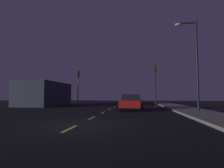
{
  "coord_description": "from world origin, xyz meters",
  "views": [
    {
      "loc": [
        2.76,
        -8.44,
        1.35
      ],
      "look_at": [
        -0.42,
        14.86,
        2.94
      ],
      "focal_mm": 28.79,
      "sensor_mm": 36.0,
      "label": 1
    }
  ],
  "objects_px": {
    "street_lamp_right": "(194,58)",
    "traffic_signal_right": "(155,78)",
    "traffic_signal_left": "(78,81)",
    "car_stopped_ahead": "(132,102)"
  },
  "relations": [
    {
      "from": "traffic_signal_left",
      "to": "car_stopped_ahead",
      "type": "height_order",
      "value": "traffic_signal_left"
    },
    {
      "from": "traffic_signal_left",
      "to": "car_stopped_ahead",
      "type": "xyz_separation_m",
      "value": [
        7.52,
        -6.36,
        -2.63
      ]
    },
    {
      "from": "traffic_signal_right",
      "to": "traffic_signal_left",
      "type": "bearing_deg",
      "value": -179.99
    },
    {
      "from": "traffic_signal_left",
      "to": "traffic_signal_right",
      "type": "xyz_separation_m",
      "value": [
        10.43,
        0.0,
        0.37
      ]
    },
    {
      "from": "car_stopped_ahead",
      "to": "street_lamp_right",
      "type": "bearing_deg",
      "value": -19.18
    },
    {
      "from": "traffic_signal_left",
      "to": "car_stopped_ahead",
      "type": "relative_size",
      "value": 1.1
    },
    {
      "from": "traffic_signal_right",
      "to": "street_lamp_right",
      "type": "relative_size",
      "value": 0.71
    },
    {
      "from": "traffic_signal_right",
      "to": "car_stopped_ahead",
      "type": "bearing_deg",
      "value": -114.56
    },
    {
      "from": "traffic_signal_left",
      "to": "car_stopped_ahead",
      "type": "bearing_deg",
      "value": -40.24
    },
    {
      "from": "street_lamp_right",
      "to": "traffic_signal_right",
      "type": "bearing_deg",
      "value": 105.91
    }
  ]
}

